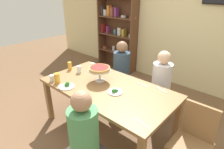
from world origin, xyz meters
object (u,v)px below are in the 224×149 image
Objects in this scene: water_glass_clear_near at (79,69)px; cutlery_fork_near at (141,123)px; bookshelf at (117,24)px; water_glass_clear_spare at (52,78)px; cutlery_knife_near at (142,85)px; diner_far_left at (121,76)px; chair_head_east at (193,139)px; salad_plate_far_diner at (115,92)px; water_glass_clear_far at (93,66)px; deep_dish_pizza_stand at (100,70)px; beer_glass_amber_tall at (57,78)px; diner_far_right at (160,90)px; beer_glass_amber_short at (70,66)px; cutlery_fork_far at (162,90)px; dining_table at (107,91)px; salad_plate_near_diner at (67,86)px; diner_near_right at (85,147)px.

cutlery_fork_near is at bearing -14.81° from water_glass_clear_near.
bookshelf is 2.18m from water_glass_clear_near.
water_glass_clear_spare is 0.53× the size of cutlery_knife_near.
chair_head_east is at bearing 65.74° from diner_far_left.
salad_plate_far_diner is 1.12× the size of cutlery_fork_near.
water_glass_clear_far is 0.96m from cutlery_knife_near.
deep_dish_pizza_stand is 0.62m from beer_glass_amber_tall.
diner_far_right reaches higher than deep_dish_pizza_stand.
beer_glass_amber_short is at bearing 110.40° from water_glass_clear_spare.
bookshelf reaches higher than chair_head_east.
diner_far_left reaches higher than beer_glass_amber_short.
water_glass_clear_spare is at bearing 48.11° from cutlery_fork_far.
cutlery_fork_near is 0.84m from cutlery_knife_near.
diner_far_left is at bearing 105.47° from deep_dish_pizza_stand.
salad_plate_far_diner reaches higher than cutlery_fork_near.
bookshelf is (-1.53, 2.02, 0.49)m from dining_table.
salad_plate_near_diner is 2.27× the size of water_glass_clear_spare.
water_glass_clear_spare is at bearing -169.36° from cutlery_fork_near.
diner_near_right reaches higher than beer_glass_amber_tall.
diner_near_right is 11.62× the size of water_glass_clear_far.
bookshelf is 16.67× the size of beer_glass_amber_short.
diner_far_left is (1.12, -1.20, -0.66)m from bookshelf.
water_glass_clear_spare is at bearing -13.77° from diner_far_left.
water_glass_clear_far is (0.04, 0.26, -0.01)m from water_glass_clear_near.
dining_table is 0.22m from salad_plate_far_diner.
deep_dish_pizza_stand is 2.97× the size of water_glass_clear_near.
diner_far_left is 1.00× the size of diner_near_right.
salad_plate_far_diner is at bearing 162.26° from cutlery_fork_near.
beer_glass_amber_short is 1.54m from cutlery_fork_far.
diner_far_right is (1.94, -1.21, -0.66)m from bookshelf.
bookshelf is 1.92× the size of diner_far_left.
diner_far_right is 1.18m from water_glass_clear_far.
water_glass_clear_near is at bearing 175.98° from dining_table.
bookshelf is at bearing 142.37° from cutlery_fork_near.
dining_table is 12.91× the size of beer_glass_amber_tall.
beer_glass_amber_short is (-0.46, -0.80, 0.31)m from diner_far_left.
beer_glass_amber_tall is at bearing -133.40° from deep_dish_pizza_stand.
cutlery_knife_near is (0.14, 0.41, -0.01)m from salad_plate_far_diner.
water_glass_clear_spare is at bearing 44.16° from cutlery_knife_near.
salad_plate_near_diner is 0.72m from water_glass_clear_far.
diner_far_left is at bearing 71.71° from water_glass_clear_near.
water_glass_clear_spare is (-0.51, -0.47, -0.14)m from deep_dish_pizza_stand.
beer_glass_amber_short reaches higher than water_glass_clear_near.
bookshelf is at bearing -35.12° from chair_head_east.
cutlery_fork_far is at bearing 34.12° from dining_table.
beer_glass_amber_short is 1.70m from cutlery_fork_near.
diner_near_right reaches higher than beer_glass_amber_short.
diner_far_left is 1.13m from cutlery_fork_far.
beer_glass_amber_tall reaches higher than water_glass_clear_spare.
water_glass_clear_spare reaches higher than dining_table.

